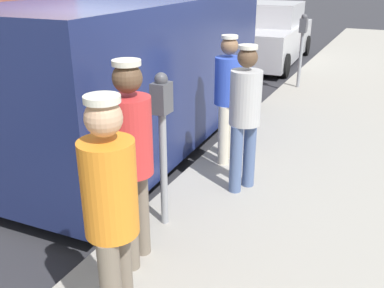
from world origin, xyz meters
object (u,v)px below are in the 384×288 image
Objects in this scene: parking_meter_near at (162,125)px; pedestrian_in_blue at (228,92)px; pedestrian_in_gray at (245,111)px; parked_sedan_ahead at (267,36)px; parking_meter_far at (302,38)px; pedestrian_in_red at (132,154)px; parked_van at (136,71)px; pedestrian_in_orange at (111,210)px.

pedestrian_in_blue reaches higher than parking_meter_near.
pedestrian_in_gray is 0.37× the size of parked_sedan_ahead.
parking_meter_near is 5.92m from parking_meter_far.
pedestrian_in_red reaches higher than parked_sedan_ahead.
parking_meter_near is 0.87× the size of pedestrian_in_red.
pedestrian_in_blue is 0.31× the size of parked_van.
pedestrian_in_red is 1.02× the size of pedestrian_in_orange.
parking_meter_near is at bearing -89.93° from pedestrian_in_blue.
pedestrian_in_red is at bearing -83.65° from parking_meter_near.
parking_meter_near is 2.42m from parked_van.
pedestrian_in_blue is 0.36× the size of parked_sedan_ahead.
parking_meter_far is at bearing -61.96° from parked_sedan_ahead.
pedestrian_in_red is (-0.38, -1.64, 0.07)m from pedestrian_in_gray.
pedestrian_in_orange is (0.33, -0.73, -0.03)m from pedestrian_in_red.
parking_meter_far is at bearing 69.56° from parked_van.
parking_meter_far is at bearing 93.10° from pedestrian_in_orange.
parked_van is at bearing 128.28° from parking_meter_near.
pedestrian_in_orange is at bearing -59.79° from parked_van.
parking_meter_near is at bearing -51.72° from parked_van.
parked_sedan_ahead is (-1.59, 7.25, -0.33)m from pedestrian_in_blue.
parked_sedan_ahead is at bearing 104.49° from pedestrian_in_gray.
parked_sedan_ahead is (-1.67, 9.54, -0.41)m from pedestrian_in_red.
parking_meter_near is at bearing -113.46° from pedestrian_in_gray.
parked_van is (-1.50, 0.23, 0.08)m from pedestrian_in_blue.
pedestrian_in_blue is (-0.00, 1.67, -0.10)m from parking_meter_near.
parked_sedan_ahead is at bearing 99.91° from pedestrian_in_red.
parked_van reaches higher than pedestrian_in_red.
pedestrian_in_gray is at bearing 66.54° from parking_meter_near.
parking_meter_near is at bearing -79.85° from parked_sedan_ahead.
pedestrian_in_gray reaches higher than parking_meter_near.
pedestrian_in_red is 0.33× the size of parked_van.
parked_sedan_ahead is at bearing 102.41° from pedestrian_in_blue.
parking_meter_far is 4.92m from pedestrian_in_gray.
parked_van is at bearing -110.44° from parking_meter_far.
pedestrian_in_gray reaches higher than parked_sedan_ahead.
pedestrian_in_gray is 8.16m from parked_sedan_ahead.
parked_van reaches higher than parked_sedan_ahead.
pedestrian_in_red is at bearing -102.87° from pedestrian_in_gray.
parked_sedan_ahead is (-1.60, 8.92, -0.43)m from parking_meter_near.
pedestrian_in_orange reaches higher than pedestrian_in_blue.
parking_meter_far is 0.93× the size of pedestrian_in_blue.
parked_van is at bearing 121.91° from pedestrian_in_red.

